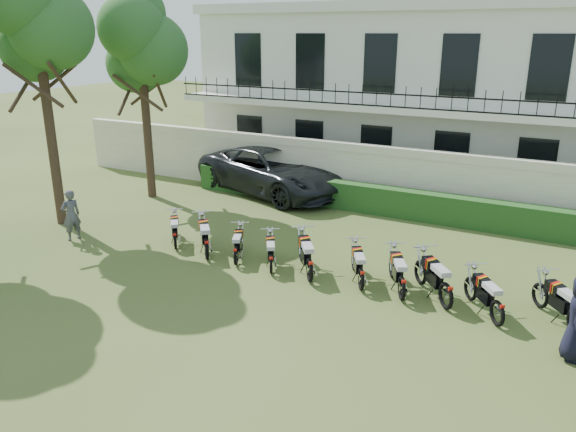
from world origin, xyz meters
name	(u,v)px	position (x,y,z in m)	size (l,w,h in m)	color
ground	(293,292)	(0.00, 0.00, 0.00)	(100.00, 100.00, 0.00)	#3D5020
perimeter_wall	(395,178)	(0.00, 8.00, 1.17)	(30.00, 0.35, 2.30)	#ECE6C7
hedge	(414,205)	(1.00, 7.20, 0.50)	(18.00, 0.60, 1.00)	#194117
building	(441,93)	(0.00, 13.96, 3.71)	(20.40, 9.60, 7.40)	silver
tree_west_mid	(36,17)	(-9.46, 1.00, 6.67)	(3.40, 3.20, 8.82)	#473323
tree_west_near	(141,42)	(-8.96, 5.00, 5.89)	(3.40, 3.20, 7.90)	#473323
motorcycle_0	(175,236)	(-4.46, 0.88, 0.44)	(1.17, 1.40, 0.95)	black
motorcycle_1	(206,244)	(-3.14, 0.65, 0.50)	(1.38, 1.57, 1.09)	black
motorcycle_2	(236,251)	(-2.19, 0.73, 0.43)	(0.85, 1.56, 0.92)	black
motorcycle_3	(271,259)	(-1.03, 0.69, 0.43)	(0.95, 1.50, 0.93)	black
motorcycle_4	(310,264)	(0.13, 0.69, 0.52)	(1.27, 1.72, 1.12)	black
motorcycle_5	(361,274)	(1.49, 0.87, 0.46)	(1.00, 1.64, 1.00)	black
motorcycle_6	(402,283)	(2.56, 0.82, 0.49)	(1.02, 1.76, 1.06)	black
motorcycle_7	(446,290)	(3.61, 0.87, 0.52)	(1.40, 1.64, 1.12)	black
motorcycle_8	(498,307)	(4.80, 0.61, 0.47)	(1.21, 1.54, 1.02)	black
suv	(273,171)	(-4.99, 7.75, 0.93)	(3.08, 6.69, 1.86)	black
inspector	(71,215)	(-7.85, 0.03, 0.81)	(0.59, 0.39, 1.63)	#545358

